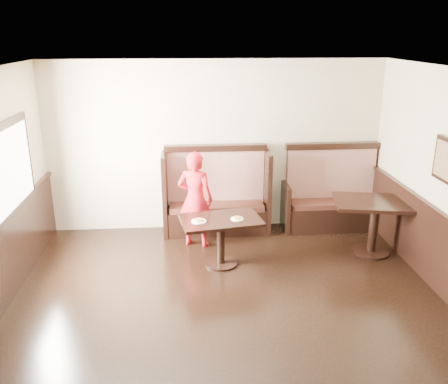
{
  "coord_description": "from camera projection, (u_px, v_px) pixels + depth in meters",
  "views": [
    {
      "loc": [
        -0.45,
        -4.1,
        3.19
      ],
      "look_at": [
        0.06,
        2.35,
        1.0
      ],
      "focal_mm": 38.0,
      "sensor_mm": 36.0,
      "label": 1
    }
  ],
  "objects": [
    {
      "name": "ground",
      "position": [
        236.0,
        355.0,
        4.93
      ],
      "size": [
        7.0,
        7.0,
        0.0
      ],
      "primitive_type": "plane",
      "color": "black",
      "rests_on": "ground"
    },
    {
      "name": "room_shell",
      "position": [
        206.0,
        286.0,
        4.96
      ],
      "size": [
        7.0,
        7.0,
        7.0
      ],
      "color": "#C7B890",
      "rests_on": "ground"
    },
    {
      "name": "booth_main",
      "position": [
        216.0,
        201.0,
        7.88
      ],
      "size": [
        1.75,
        0.72,
        1.45
      ],
      "color": "black",
      "rests_on": "ground"
    },
    {
      "name": "booth_neighbor",
      "position": [
        331.0,
        200.0,
        8.04
      ],
      "size": [
        1.65,
        0.72,
        1.45
      ],
      "color": "black",
      "rests_on": "ground"
    },
    {
      "name": "table_main",
      "position": [
        221.0,
        229.0,
        6.7
      ],
      "size": [
        1.21,
        0.87,
        0.71
      ],
      "rotation": [
        0.0,
        0.0,
        0.17
      ],
      "color": "black",
      "rests_on": "ground"
    },
    {
      "name": "table_neighbor",
      "position": [
        375.0,
        214.0,
        7.04
      ],
      "size": [
        1.32,
        0.99,
        0.83
      ],
      "rotation": [
        0.0,
        0.0,
        -0.18
      ],
      "color": "black",
      "rests_on": "ground"
    },
    {
      "name": "child",
      "position": [
        195.0,
        200.0,
        7.25
      ],
      "size": [
        0.64,
        0.52,
        1.52
      ],
      "primitive_type": "imported",
      "rotation": [
        0.0,
        0.0,
        2.82
      ],
      "color": "red",
      "rests_on": "ground"
    },
    {
      "name": "pizza_plate_left",
      "position": [
        199.0,
        221.0,
        6.54
      ],
      "size": [
        0.21,
        0.21,
        0.04
      ],
      "color": "white",
      "rests_on": "table_main"
    },
    {
      "name": "pizza_plate_right",
      "position": [
        237.0,
        218.0,
        6.62
      ],
      "size": [
        0.18,
        0.18,
        0.03
      ],
      "color": "white",
      "rests_on": "table_main"
    }
  ]
}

